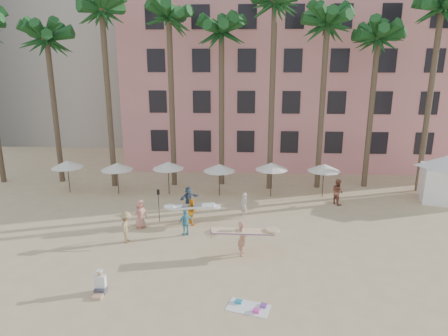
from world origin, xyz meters
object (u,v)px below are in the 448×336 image
cabana (445,174)px  carrier_white (192,210)px  carrier_yellow (242,236)px  pink_hotel (304,82)px

cabana → carrier_white: 19.03m
cabana → carrier_yellow: bearing=-147.6°
pink_hotel → carrier_white: pink_hotel is taller
carrier_white → carrier_yellow: bearing=-51.5°
pink_hotel → carrier_white: bearing=-116.1°
pink_hotel → carrier_yellow: (-6.11, -23.28, -6.91)m
cabana → carrier_white: (-18.22, -5.38, -1.16)m
cabana → carrier_yellow: 17.73m
pink_hotel → cabana: (8.83, -13.79, -5.93)m
cabana → carrier_yellow: (-14.94, -9.49, -0.98)m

